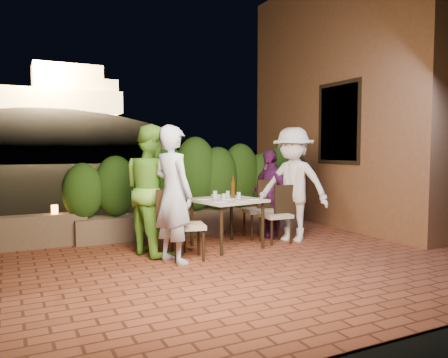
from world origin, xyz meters
TOP-DOWN VIEW (x-y plane):
  - ground at (0.00, 0.00)m, footprint 400.00×400.00m
  - terrace_floor at (0.00, 0.50)m, footprint 7.00×6.00m
  - building_wall at (3.60, 2.00)m, footprint 1.60×5.00m
  - window_pane at (2.82, 1.50)m, footprint 0.08×1.00m
  - window_frame at (2.81, 1.50)m, footprint 0.06×1.15m
  - planter at (0.20, 2.30)m, footprint 4.20×0.55m
  - hedge at (0.20, 2.30)m, footprint 4.00×0.70m
  - parapet at (-2.80, 2.30)m, footprint 2.20×0.30m
  - hill at (2.00, 60.00)m, footprint 52.00×40.00m
  - fortress at (2.00, 60.00)m, footprint 26.00×8.00m
  - dining_table at (0.19, 1.01)m, footprint 1.10×1.10m
  - plate_nw at (-0.06, 0.74)m, footprint 0.21×0.21m
  - plate_sw at (-0.14, 1.16)m, footprint 0.24×0.24m
  - plate_ne at (0.53, 0.82)m, footprint 0.24×0.24m
  - plate_se at (0.46, 1.25)m, footprint 0.21×0.21m
  - plate_centre at (0.17, 0.97)m, footprint 0.24×0.24m
  - plate_front at (0.29, 0.68)m, footprint 0.21×0.21m
  - glass_nw at (0.06, 0.85)m, footprint 0.06×0.06m
  - glass_sw at (0.07, 1.18)m, footprint 0.07×0.07m
  - glass_ne at (0.38, 0.97)m, footprint 0.06×0.06m
  - glass_se at (0.29, 1.18)m, footprint 0.06×0.06m
  - beer_bottle at (0.35, 1.10)m, footprint 0.07×0.07m
  - bowl at (0.13, 1.27)m, footprint 0.20×0.20m
  - chair_left_front at (-0.62, 0.59)m, footprint 0.54×0.54m
  - chair_left_back at (-0.69, 1.11)m, footprint 0.42×0.42m
  - chair_right_front at (1.04, 0.95)m, footprint 0.44×0.44m
  - chair_right_back at (0.99, 1.40)m, footprint 0.53×0.53m
  - diner_blue at (-0.85, 0.52)m, footprint 0.63×0.77m
  - diner_green at (-0.96, 1.11)m, footprint 0.92×1.06m
  - diner_white at (1.37, 0.95)m, footprint 1.25×1.39m
  - diner_purple at (1.25, 1.45)m, footprint 0.44×0.91m
  - parapet_lamp at (-2.17, 2.30)m, footprint 0.10×0.10m

SIDE VIEW (x-z plane):
  - hill at x=2.00m, z-range -15.00..7.00m
  - terrace_floor at x=0.00m, z-range -0.15..0.00m
  - ground at x=0.00m, z-range -0.02..-0.02m
  - planter at x=0.20m, z-range 0.00..0.40m
  - parapet at x=-2.80m, z-range 0.00..0.50m
  - dining_table at x=0.19m, z-range 0.00..0.75m
  - chair_left_back at x=-0.69m, z-range 0.00..0.85m
  - chair_right_front at x=1.04m, z-range 0.00..0.93m
  - chair_left_front at x=-0.62m, z-range 0.00..0.97m
  - chair_right_back at x=0.99m, z-range 0.00..1.00m
  - parapet_lamp at x=-2.17m, z-range 0.50..0.64m
  - diner_purple at x=1.25m, z-range 0.00..1.51m
  - plate_front at x=0.29m, z-range 0.75..0.76m
  - plate_se at x=0.46m, z-range 0.75..0.76m
  - plate_nw at x=-0.06m, z-range 0.75..0.76m
  - plate_ne at x=0.53m, z-range 0.75..0.76m
  - plate_sw at x=-0.14m, z-range 0.75..0.76m
  - plate_centre at x=0.17m, z-range 0.75..0.76m
  - bowl at x=0.13m, z-range 0.75..0.79m
  - glass_ne at x=0.38m, z-range 0.75..0.85m
  - glass_nw at x=0.06m, z-range 0.75..0.85m
  - glass_se at x=0.29m, z-range 0.75..0.86m
  - glass_sw at x=0.07m, z-range 0.75..0.87m
  - diner_blue at x=-0.85m, z-range 0.00..1.83m
  - beer_bottle at x=0.35m, z-range 0.75..1.09m
  - diner_green at x=-0.96m, z-range 0.00..1.86m
  - diner_white at x=1.37m, z-range 0.00..1.86m
  - hedge at x=0.20m, z-range 0.40..1.50m
  - window_pane at x=2.82m, z-range 1.30..2.70m
  - window_frame at x=2.81m, z-range 1.23..2.77m
  - building_wall at x=3.60m, z-range 0.00..5.00m
  - fortress at x=2.00m, z-range 6.50..14.50m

